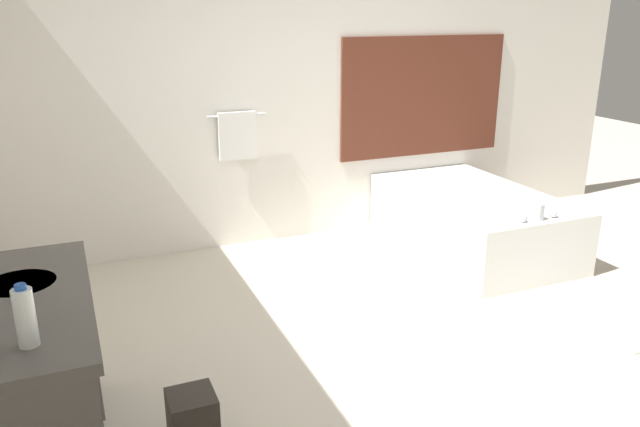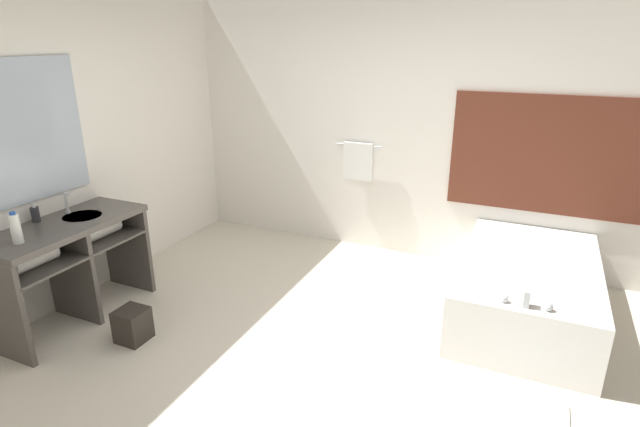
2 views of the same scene
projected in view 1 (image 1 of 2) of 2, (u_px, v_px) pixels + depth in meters
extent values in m
plane|color=beige|center=(390.00, 358.00, 3.73)|extent=(16.00, 16.00, 0.00)
cube|color=white|center=(268.00, 88.00, 5.27)|extent=(7.40, 0.06, 2.70)
cube|color=brown|center=(424.00, 97.00, 5.83)|extent=(1.70, 0.02, 1.10)
cylinder|color=silver|center=(236.00, 115.00, 5.16)|extent=(0.50, 0.02, 0.02)
cube|color=white|center=(238.00, 136.00, 5.20)|extent=(0.32, 0.04, 0.40)
cube|color=#4C4742|center=(18.00, 306.00, 2.57)|extent=(0.57, 1.27, 0.05)
cube|color=#4C4742|center=(26.00, 351.00, 2.63)|extent=(0.54, 1.21, 0.02)
cylinder|color=white|center=(21.00, 295.00, 2.75)|extent=(0.30, 0.30, 0.12)
cube|color=#4C4742|center=(33.00, 394.00, 2.70)|extent=(0.53, 0.04, 0.80)
cube|color=#4C4742|center=(35.00, 330.00, 3.24)|extent=(0.53, 0.04, 0.80)
cylinder|color=white|center=(33.00, 372.00, 2.35)|extent=(0.13, 0.35, 0.13)
cylinder|color=white|center=(36.00, 302.00, 2.90)|extent=(0.13, 0.35, 0.13)
cube|color=white|center=(472.00, 221.00, 5.36)|extent=(1.06, 1.76, 0.51)
ellipsoid|color=white|center=(473.00, 209.00, 5.33)|extent=(0.76, 1.26, 0.30)
cube|color=silver|center=(539.00, 212.00, 4.58)|extent=(0.04, 0.07, 0.12)
sphere|color=silver|center=(523.00, 218.00, 4.54)|extent=(0.06, 0.06, 0.06)
sphere|color=silver|center=(553.00, 214.00, 4.64)|extent=(0.06, 0.06, 0.06)
cylinder|color=silver|center=(25.00, 318.00, 2.19)|extent=(0.07, 0.07, 0.22)
cylinder|color=#1E4CA8|center=(20.00, 287.00, 2.15)|extent=(0.04, 0.04, 0.02)
cube|color=#2D2823|center=(193.00, 418.00, 2.97)|extent=(0.22, 0.22, 0.26)
cube|color=white|center=(611.00, 318.00, 4.20)|extent=(0.49, 0.81, 0.02)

